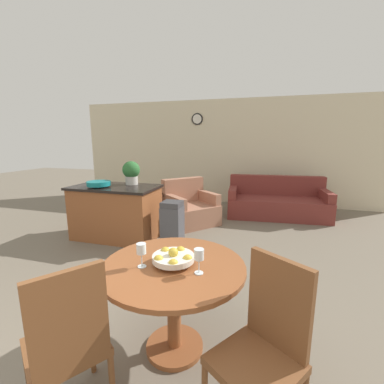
{
  "coord_description": "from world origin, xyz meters",
  "views": [
    {
      "loc": [
        1.17,
        -0.71,
        1.65
      ],
      "look_at": [
        0.18,
        2.7,
        0.93
      ],
      "focal_mm": 24.0,
      "sensor_mm": 36.0,
      "label": 1
    }
  ],
  "objects": [
    {
      "name": "potted_plant",
      "position": [
        -1.06,
        3.22,
        1.12
      ],
      "size": [
        0.3,
        0.3,
        0.4
      ],
      "color": "beige",
      "rests_on": "kitchen_island"
    },
    {
      "name": "couch",
      "position": [
        1.44,
        5.14,
        0.29
      ],
      "size": [
        2.17,
        1.14,
        0.86
      ],
      "rotation": [
        0.0,
        0.0,
        0.08
      ],
      "color": "maroon",
      "rests_on": "ground_plane"
    },
    {
      "name": "wall_back",
      "position": [
        -0.0,
        6.15,
        1.35
      ],
      "size": [
        8.0,
        0.09,
        2.7
      ],
      "color": "beige",
      "rests_on": "ground_plane"
    },
    {
      "name": "wine_glass_left",
      "position": [
        0.33,
        0.86,
        0.87
      ],
      "size": [
        0.07,
        0.07,
        0.18
      ],
      "color": "silver",
      "rests_on": "dining_table"
    },
    {
      "name": "wine_glass_right",
      "position": [
        0.76,
        0.89,
        0.87
      ],
      "size": [
        0.07,
        0.07,
        0.18
      ],
      "color": "silver",
      "rests_on": "dining_table"
    },
    {
      "name": "dining_chair_near_left",
      "position": [
        0.16,
        0.29,
        0.55
      ],
      "size": [
        0.59,
        0.59,
        1.02
      ],
      "rotation": [
        0.0,
        0.0,
        7.24
      ],
      "color": "brown",
      "rests_on": "ground_plane"
    },
    {
      "name": "kitchen_island",
      "position": [
        -1.25,
        2.99,
        0.45
      ],
      "size": [
        1.44,
        0.81,
        0.9
      ],
      "color": "brown",
      "rests_on": "ground_plane"
    },
    {
      "name": "armchair",
      "position": [
        -0.26,
        4.07,
        0.3
      ],
      "size": [
        1.22,
        1.23,
        0.89
      ],
      "rotation": [
        0.0,
        0.0,
        0.85
      ],
      "color": "#A87056",
      "rests_on": "ground_plane"
    },
    {
      "name": "dining_table",
      "position": [
        0.54,
        0.97,
        0.57
      ],
      "size": [
        1.09,
        1.09,
        0.73
      ],
      "color": "brown",
      "rests_on": "ground_plane"
    },
    {
      "name": "teal_bowl",
      "position": [
        -1.45,
        2.84,
        0.96
      ],
      "size": [
        0.38,
        0.38,
        0.1
      ],
      "color": "#147A7F",
      "rests_on": "kitchen_island"
    },
    {
      "name": "trash_bin",
      "position": [
        -0.2,
        2.91,
        0.36
      ],
      "size": [
        0.31,
        0.31,
        0.72
      ],
      "color": "#47474C",
      "rests_on": "ground_plane"
    },
    {
      "name": "dining_chair_near_right",
      "position": [
        1.22,
        0.59,
        0.55
      ],
      "size": [
        0.59,
        0.59,
        1.02
      ],
      "rotation": [
        0.0,
        0.0,
        8.81
      ],
      "color": "brown",
      "rests_on": "ground_plane"
    },
    {
      "name": "fruit_bowl",
      "position": [
        0.54,
        0.97,
        0.79
      ],
      "size": [
        0.32,
        0.32,
        0.13
      ],
      "color": "silver",
      "rests_on": "dining_table"
    }
  ]
}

